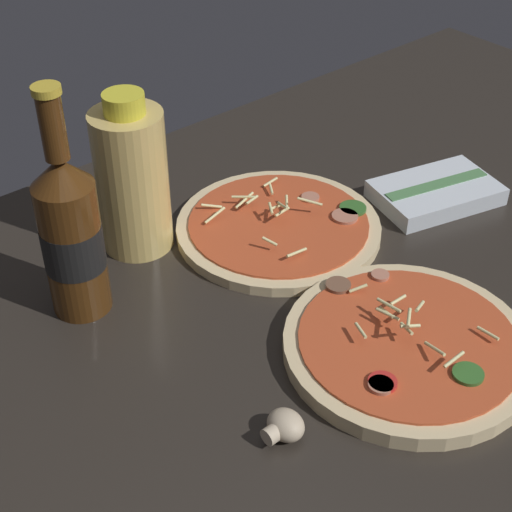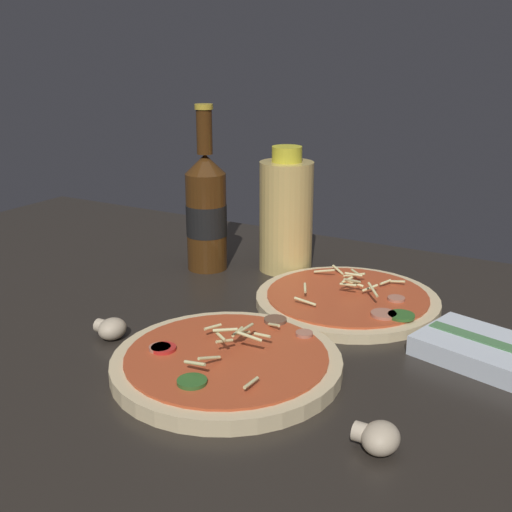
% 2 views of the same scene
% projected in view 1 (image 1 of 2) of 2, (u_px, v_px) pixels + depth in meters
% --- Properties ---
extents(counter_slab, '(1.60, 0.90, 0.03)m').
position_uv_depth(counter_slab, '(315.00, 322.00, 0.88)').
color(counter_slab, '#28231E').
rests_on(counter_slab, ground).
extents(pizza_near, '(0.26, 0.26, 0.05)m').
position_uv_depth(pizza_near, '(407.00, 346.00, 0.81)').
color(pizza_near, beige).
rests_on(pizza_near, counter_slab).
extents(pizza_far, '(0.26, 0.26, 0.04)m').
position_uv_depth(pizza_far, '(279.00, 227.00, 0.99)').
color(pizza_far, beige).
rests_on(pizza_far, counter_slab).
extents(beer_bottle, '(0.07, 0.07, 0.27)m').
position_uv_depth(beer_bottle, '(71.00, 234.00, 0.82)').
color(beer_bottle, '#47280F').
rests_on(beer_bottle, counter_slab).
extents(oil_bottle, '(0.09, 0.09, 0.20)m').
position_uv_depth(oil_bottle, '(132.00, 179.00, 0.92)').
color(oil_bottle, '#D6B766').
rests_on(oil_bottle, counter_slab).
extents(mushroom_right, '(0.04, 0.04, 0.03)m').
position_uv_depth(mushroom_right, '(284.00, 426.00, 0.72)').
color(mushroom_right, beige).
rests_on(mushroom_right, counter_slab).
extents(dish_towel, '(0.18, 0.14, 0.03)m').
position_uv_depth(dish_towel, '(436.00, 192.00, 1.05)').
color(dish_towel, silver).
rests_on(dish_towel, counter_slab).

